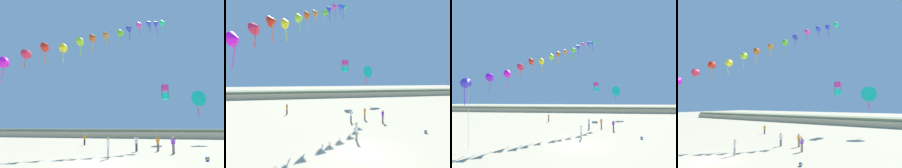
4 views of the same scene
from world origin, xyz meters
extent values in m
plane|color=beige|center=(0.00, 0.00, 0.00)|extent=(240.00, 240.00, 0.00)
cube|color=#BFAE8B|center=(0.00, 42.14, 0.75)|extent=(120.00, 8.83, 1.50)
cube|color=gray|center=(0.00, 42.14, 1.71)|extent=(120.00, 7.51, 0.86)
cylinder|color=black|center=(-6.91, 16.18, 0.42)|extent=(0.12, 0.12, 0.84)
cylinder|color=black|center=(-6.84, 16.31, 0.42)|extent=(0.12, 0.12, 0.84)
cylinder|color=orange|center=(-6.88, 16.25, 1.13)|extent=(0.22, 0.22, 0.59)
cylinder|color=orange|center=(-6.97, 16.08, 1.18)|extent=(0.17, 0.21, 0.56)
cylinder|color=orange|center=(-6.79, 16.42, 1.18)|extent=(0.17, 0.21, 0.56)
sphere|color=tan|center=(-6.88, 16.25, 1.55)|extent=(0.23, 0.23, 0.23)
cylinder|color=#726656|center=(5.70, 7.87, 0.43)|extent=(0.12, 0.12, 0.85)
cylinder|color=#726656|center=(5.57, 7.80, 0.43)|extent=(0.12, 0.12, 0.85)
cylinder|color=purple|center=(5.64, 7.84, 1.15)|extent=(0.22, 0.22, 0.60)
cylinder|color=purple|center=(5.81, 7.93, 1.20)|extent=(0.22, 0.17, 0.57)
cylinder|color=purple|center=(5.47, 7.75, 1.20)|extent=(0.22, 0.17, 0.57)
sphere|color=tan|center=(5.64, 7.84, 1.57)|extent=(0.23, 0.23, 0.23)
cylinder|color=gray|center=(0.35, 2.52, 0.44)|extent=(0.13, 0.13, 0.87)
cylinder|color=gray|center=(0.39, 2.37, 0.44)|extent=(0.13, 0.13, 0.87)
cylinder|color=white|center=(0.37, 2.45, 1.18)|extent=(0.23, 0.23, 0.62)
cylinder|color=white|center=(0.32, 2.64, 1.23)|extent=(0.14, 0.22, 0.59)
cylinder|color=white|center=(0.42, 2.26, 1.23)|extent=(0.14, 0.22, 0.59)
sphere|color=tan|center=(0.37, 2.45, 1.61)|extent=(0.24, 0.24, 0.24)
cylinder|color=#726656|center=(4.06, 10.04, 0.42)|extent=(0.12, 0.12, 0.83)
cylinder|color=#726656|center=(3.95, 9.95, 0.42)|extent=(0.12, 0.12, 0.83)
cylinder|color=orange|center=(4.01, 9.99, 1.13)|extent=(0.22, 0.22, 0.59)
cylinder|color=orange|center=(4.16, 10.10, 1.17)|extent=(0.21, 0.18, 0.56)
cylinder|color=orange|center=(3.85, 9.88, 1.17)|extent=(0.21, 0.18, 0.56)
sphere|color=#9E7051|center=(4.01, 9.99, 1.54)|extent=(0.23, 0.23, 0.23)
cylinder|color=#474C56|center=(1.82, 9.17, 0.43)|extent=(0.12, 0.12, 0.85)
cylinder|color=#474C56|center=(1.71, 9.06, 0.43)|extent=(0.12, 0.12, 0.85)
cylinder|color=white|center=(1.76, 9.11, 1.16)|extent=(0.22, 0.22, 0.60)
cylinder|color=white|center=(1.90, 9.25, 1.20)|extent=(0.20, 0.20, 0.57)
cylinder|color=white|center=(1.63, 8.97, 1.20)|extent=(0.20, 0.20, 0.57)
sphere|color=#9E7051|center=(1.76, 9.11, 1.58)|extent=(0.23, 0.23, 0.23)
cone|color=#E014E4|center=(-9.16, 1.04, 8.57)|extent=(1.18, 1.32, 1.12)
cylinder|color=#E539BF|center=(-9.24, 0.91, 7.43)|extent=(0.30, 0.09, 1.85)
cone|color=#E7294D|center=(-8.19, 2.90, 9.97)|extent=(1.40, 1.43, 1.22)
cylinder|color=#E54239|center=(-8.27, 2.77, 9.05)|extent=(0.22, 0.21, 1.41)
cone|color=red|center=(-7.13, 4.73, 11.17)|extent=(1.20, 1.34, 1.16)
cylinder|color=orange|center=(-7.21, 4.61, 10.07)|extent=(0.09, 0.10, 1.76)
cone|color=yellow|center=(-6.04, 6.81, 11.68)|extent=(1.27, 1.31, 1.12)
cylinder|color=#CAE539|center=(-6.12, 6.68, 10.64)|extent=(0.24, 0.11, 1.66)
cone|color=#9BE225|center=(-4.63, 8.47, 12.92)|extent=(1.23, 1.30, 1.10)
cylinder|color=#7BE539|center=(-4.71, 8.35, 11.84)|extent=(0.10, 0.15, 1.72)
cone|color=#C1521B|center=(-3.64, 10.25, 13.94)|extent=(1.16, 1.32, 1.13)
cylinder|color=gold|center=(-3.72, 10.12, 12.80)|extent=(0.15, 0.17, 1.84)
cone|color=#BF742E|center=(-2.42, 12.32, 15.03)|extent=(1.30, 1.39, 1.20)
cylinder|color=gold|center=(-2.50, 12.20, 14.17)|extent=(0.11, 0.14, 1.29)
cone|color=#5CCA21|center=(-0.78, 14.15, 15.88)|extent=(1.17, 1.31, 1.11)
cylinder|color=#4CE539|center=(-0.86, 14.03, 14.63)|extent=(0.09, 0.28, 2.05)
cone|color=blue|center=(0.14, 15.94, 17.24)|extent=(1.37, 1.42, 1.23)
cylinder|color=#5139E5|center=(0.06, 15.82, 16.15)|extent=(0.13, 0.10, 1.73)
cone|color=#EC3DBC|center=(1.44, 17.91, 18.50)|extent=(1.22, 1.32, 1.12)
cylinder|color=#E5398D|center=(1.36, 17.78, 17.43)|extent=(0.09, 0.27, 1.71)
cone|color=blue|center=(2.84, 19.77, 19.40)|extent=(1.25, 1.35, 1.16)
cylinder|color=#4A39E5|center=(2.76, 19.65, 18.42)|extent=(0.15, 0.23, 1.52)
cone|color=#3F42E2|center=(3.85, 21.83, 20.25)|extent=(1.31, 1.39, 1.21)
cylinder|color=#5E39E5|center=(3.77, 21.70, 18.96)|extent=(0.31, 0.25, 2.14)
cone|color=#19E984|center=(4.84, 23.89, 21.16)|extent=(1.20, 1.30, 1.10)
cylinder|color=#39E5BB|center=(4.76, 23.77, 20.24)|extent=(0.10, 0.21, 1.41)
cube|color=#0DE5BF|center=(4.66, 23.82, 7.75)|extent=(1.17, 1.17, 0.98)
cube|color=#E52D9B|center=(4.66, 23.82, 9.23)|extent=(1.17, 1.17, 0.98)
cylinder|color=black|center=(4.22, 23.24, 8.49)|extent=(0.04, 0.04, 2.47)
cylinder|color=black|center=(5.25, 23.39, 8.49)|extent=(0.04, 0.04, 2.47)
cylinder|color=black|center=(5.10, 24.41, 8.49)|extent=(0.04, 0.04, 2.47)
cylinder|color=black|center=(4.07, 24.26, 8.49)|extent=(0.04, 0.04, 2.47)
cone|color=#11C3AD|center=(9.96, 24.81, 7.29)|extent=(2.86, 1.93, 2.72)
cone|color=#E52D57|center=(9.96, 24.81, 7.31)|extent=(1.59, 1.12, 1.50)
cylinder|color=#E52D57|center=(9.96, 24.81, 5.68)|extent=(0.14, 0.21, 2.41)
sphere|color=blue|center=(8.14, 3.07, 0.18)|extent=(0.36, 0.36, 0.36)
cylinder|color=yellow|center=(8.14, 3.07, 0.18)|extent=(0.36, 0.36, 0.09)
camera|label=1|loc=(5.61, -17.13, 2.59)|focal=38.00mm
camera|label=2|loc=(-4.57, -12.77, 5.73)|focal=28.00mm
camera|label=3|loc=(0.27, -17.80, 5.24)|focal=24.00mm
camera|label=4|loc=(17.15, -12.97, 5.50)|focal=32.00mm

